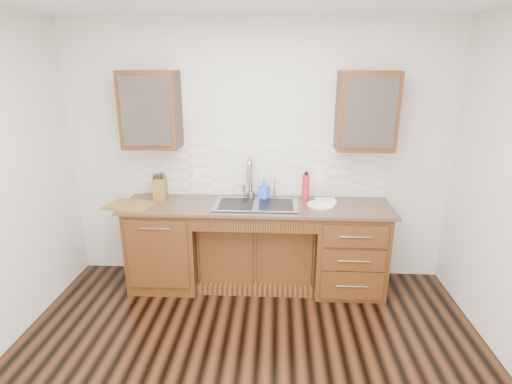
# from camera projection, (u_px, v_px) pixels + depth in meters

# --- Properties ---
(wall_back) EXTENTS (4.00, 0.10, 2.70)m
(wall_back) POSITION_uv_depth(u_px,v_px,m) (258.00, 154.00, 4.23)
(wall_back) COLOR beige
(wall_back) RESTS_ON ground
(base_cabinet_left) EXTENTS (0.70, 0.62, 0.88)m
(base_cabinet_left) POSITION_uv_depth(u_px,v_px,m) (167.00, 244.00, 4.21)
(base_cabinet_left) COLOR #593014
(base_cabinet_left) RESTS_ON ground
(base_cabinet_center) EXTENTS (1.20, 0.44, 0.70)m
(base_cabinet_center) POSITION_uv_depth(u_px,v_px,m) (257.00, 251.00, 4.27)
(base_cabinet_center) COLOR #593014
(base_cabinet_center) RESTS_ON ground
(base_cabinet_right) EXTENTS (0.70, 0.62, 0.88)m
(base_cabinet_right) POSITION_uv_depth(u_px,v_px,m) (348.00, 249.00, 4.11)
(base_cabinet_right) COLOR #593014
(base_cabinet_right) RESTS_ON ground
(countertop) EXTENTS (2.70, 0.65, 0.03)m
(countertop) POSITION_uv_depth(u_px,v_px,m) (256.00, 206.00, 4.01)
(countertop) COLOR #84705B
(countertop) RESTS_ON base_cabinet_left
(backsplash) EXTENTS (2.70, 0.02, 0.59)m
(backsplash) POSITION_uv_depth(u_px,v_px,m) (258.00, 168.00, 4.22)
(backsplash) COLOR beige
(backsplash) RESTS_ON wall_back
(sink) EXTENTS (0.84, 0.46, 0.19)m
(sink) POSITION_uv_depth(u_px,v_px,m) (256.00, 213.00, 4.02)
(sink) COLOR #9E9EA5
(sink) RESTS_ON countertop
(faucet) EXTENTS (0.04, 0.04, 0.40)m
(faucet) POSITION_uv_depth(u_px,v_px,m) (251.00, 179.00, 4.15)
(faucet) COLOR #999993
(faucet) RESTS_ON countertop
(filter_tap) EXTENTS (0.02, 0.02, 0.24)m
(filter_tap) POSITION_uv_depth(u_px,v_px,m) (274.00, 187.00, 4.17)
(filter_tap) COLOR #999993
(filter_tap) RESTS_ON countertop
(upper_cabinet_left) EXTENTS (0.55, 0.34, 0.75)m
(upper_cabinet_left) POSITION_uv_depth(u_px,v_px,m) (151.00, 110.00, 3.93)
(upper_cabinet_left) COLOR #593014
(upper_cabinet_left) RESTS_ON wall_back
(upper_cabinet_right) EXTENTS (0.55, 0.34, 0.75)m
(upper_cabinet_right) POSITION_uv_depth(u_px,v_px,m) (366.00, 111.00, 3.82)
(upper_cabinet_right) COLOR #593014
(upper_cabinet_right) RESTS_ON wall_back
(outlet_left) EXTENTS (0.08, 0.01, 0.12)m
(outlet_left) POSITION_uv_depth(u_px,v_px,m) (197.00, 176.00, 4.26)
(outlet_left) COLOR white
(outlet_left) RESTS_ON backsplash
(outlet_right) EXTENTS (0.08, 0.01, 0.12)m
(outlet_right) POSITION_uv_depth(u_px,v_px,m) (319.00, 177.00, 4.20)
(outlet_right) COLOR white
(outlet_right) RESTS_ON backsplash
(soap_bottle) EXTENTS (0.12, 0.12, 0.20)m
(soap_bottle) POSITION_uv_depth(u_px,v_px,m) (264.00, 189.00, 4.16)
(soap_bottle) COLOR blue
(soap_bottle) RESTS_ON countertop
(water_bottle) EXTENTS (0.10, 0.10, 0.27)m
(water_bottle) POSITION_uv_depth(u_px,v_px,m) (306.00, 188.00, 4.09)
(water_bottle) COLOR red
(water_bottle) RESTS_ON countertop
(plate) EXTENTS (0.33, 0.33, 0.02)m
(plate) POSITION_uv_depth(u_px,v_px,m) (321.00, 205.00, 3.97)
(plate) COLOR white
(plate) RESTS_ON countertop
(dish_towel) EXTENTS (0.21, 0.16, 0.03)m
(dish_towel) POSITION_uv_depth(u_px,v_px,m) (326.00, 201.00, 4.02)
(dish_towel) COLOR white
(dish_towel) RESTS_ON plate
(knife_block) EXTENTS (0.15, 0.22, 0.22)m
(knife_block) POSITION_uv_depth(u_px,v_px,m) (160.00, 188.00, 4.17)
(knife_block) COLOR #A86C2C
(knife_block) RESTS_ON countertop
(cutting_board) EXTENTS (0.50, 0.40, 0.02)m
(cutting_board) POSITION_uv_depth(u_px,v_px,m) (130.00, 205.00, 3.95)
(cutting_board) COLOR #A57523
(cutting_board) RESTS_ON countertop
(cup_left_a) EXTENTS (0.13, 0.13, 0.09)m
(cup_left_a) POSITION_uv_depth(u_px,v_px,m) (138.00, 116.00, 3.96)
(cup_left_a) COLOR silver
(cup_left_a) RESTS_ON upper_cabinet_left
(cup_left_b) EXTENTS (0.11, 0.11, 0.08)m
(cup_left_b) POSITION_uv_depth(u_px,v_px,m) (163.00, 116.00, 3.94)
(cup_left_b) COLOR white
(cup_left_b) RESTS_ON upper_cabinet_left
(cup_right_a) EXTENTS (0.14, 0.14, 0.11)m
(cup_right_a) POSITION_uv_depth(u_px,v_px,m) (355.00, 116.00, 3.84)
(cup_right_a) COLOR silver
(cup_right_a) RESTS_ON upper_cabinet_right
(cup_right_b) EXTENTS (0.10, 0.10, 0.09)m
(cup_right_b) POSITION_uv_depth(u_px,v_px,m) (380.00, 117.00, 3.83)
(cup_right_b) COLOR white
(cup_right_b) RESTS_ON upper_cabinet_right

